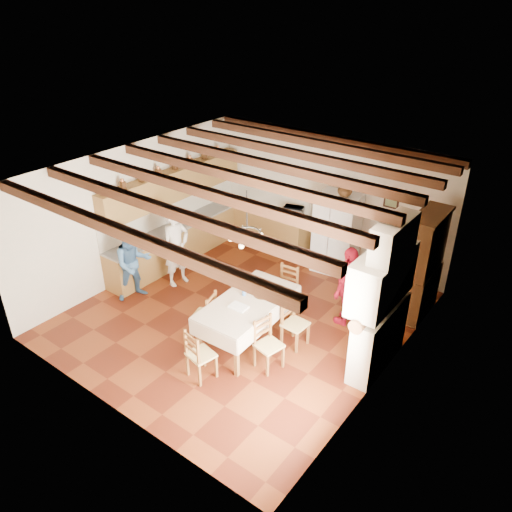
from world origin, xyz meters
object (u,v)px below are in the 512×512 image
Objects in this scene: chair_end_near at (201,354)px; chair_end_far at (285,289)px; person_man at (176,247)px; person_woman_red at (349,286)px; chair_left_near at (204,315)px; refrigerator at (337,233)px; chair_right_near at (269,345)px; hutch at (423,265)px; person_woman_blue at (133,263)px; chair_right_far at (295,323)px; dining_table at (248,305)px; chair_left_far at (232,296)px; microwave at (293,212)px.

chair_end_near and chair_end_far have the same top height.
person_man reaches higher than person_woman_red.
chair_left_near is at bearing -118.52° from chair_end_far.
chair_left_near is 0.58× the size of person_woman_red.
refrigerator reaches higher than chair_right_near.
hutch is 3.52m from chair_right_near.
chair_end_far is 1.32m from person_woman_red.
chair_right_near is 0.59× the size of person_woman_blue.
chair_right_far is 0.54× the size of person_man.
dining_table is at bearing 121.58° from chair_right_far.
person_woman_red is (1.90, 1.23, 0.35)m from chair_left_far.
person_man reaches higher than microwave.
person_woman_red reaches higher than chair_left_near.
chair_right_far and chair_end_near have the same top height.
dining_table is 2.84m from person_woman_blue.
hutch reaches higher than chair_right_far.
refrigerator is at bearing 164.74° from hutch.
chair_left_far is 0.58× the size of person_woman_red.
chair_left_far and chair_right_near have the same top height.
refrigerator is at bearing 153.91° from chair_left_near.
person_woman_blue is (-2.81, 1.00, 0.33)m from chair_end_near.
person_man reaches higher than chair_right_near.
person_woman_blue is (-4.99, -3.04, -0.28)m from hutch.
chair_left_near is 1.00× the size of chair_end_near.
chair_end_far is (-0.78, 1.65, 0.00)m from chair_right_near.
chair_right_near is 1.00× the size of chair_end_near.
refrigerator reaches higher than person_woman_red.
microwave is (1.48, 3.80, 0.22)m from person_woman_blue.
dining_table is 1.24× the size of person_woman_red.
chair_right_far is 1.00× the size of chair_end_near.
chair_end_near is 0.54× the size of person_man.
chair_left_far reaches higher than dining_table.
chair_right_far is at bearing 28.20° from dining_table.
chair_end_near is at bearing -120.17° from person_man.
person_man is at bearing -25.84° from chair_end_near.
chair_end_far is 3.21m from person_woman_blue.
chair_right_far is (1.51, 0.81, 0.00)m from chair_left_near.
chair_right_far is (0.03, 0.79, 0.00)m from chair_right_near.
chair_end_far is at bearing -74.44° from microwave.
chair_right_far is at bearing -57.09° from person_woman_blue.
chair_right_far is 1.00× the size of chair_end_far.
person_woman_blue is 0.98× the size of person_woman_red.
refrigerator reaches higher than chair_end_near.
microwave is (-2.55, 1.91, 0.21)m from person_woman_red.
chair_left_near is (-0.74, -0.39, -0.32)m from dining_table.
chair_left_near and chair_end_far have the same top height.
hutch is 2.28× the size of chair_left_far.
hutch reaches higher than person_woman_red.
chair_right_near is (-1.41, -3.17, -0.62)m from hutch.
dining_table is 2.61m from person_man.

